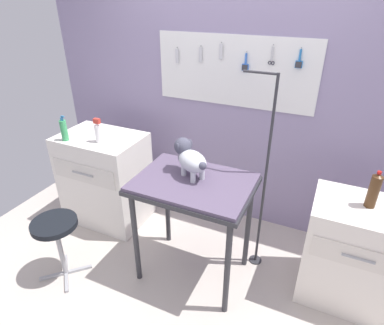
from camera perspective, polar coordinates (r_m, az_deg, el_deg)
name	(u,v)px	position (r m, az deg, el deg)	size (l,w,h in m)	color
ground	(177,298)	(2.82, -2.73, -22.74)	(4.40, 4.00, 0.04)	#BFB4A9
rear_wall_panel	(235,110)	(3.14, 7.63, 9.11)	(4.00, 0.11, 2.30)	#8F82A7
grooming_table	(193,192)	(2.46, 0.24, -5.29)	(0.89, 0.64, 0.92)	#2D2D33
grooming_arm	(263,187)	(2.64, 12.43, -4.20)	(0.29, 0.11, 1.68)	#2D2D33
dog	(190,158)	(2.41, -0.42, 0.84)	(0.36, 0.29, 0.27)	silver
counter_left	(106,178)	(3.42, -14.99, -2.73)	(0.80, 0.58, 0.94)	silver
cabinet_right	(352,253)	(2.80, 26.40, -14.06)	(0.68, 0.54, 0.84)	silver
stool	(56,231)	(2.85, -22.85, -11.13)	(0.36, 0.36, 0.56)	#9E9EA3
pump_bottle_white	(64,130)	(3.19, -21.62, 5.34)	(0.06, 0.06, 0.24)	#3BA45F
detangler_spray	(98,132)	(3.05, -16.16, 5.18)	(0.06, 0.06, 0.23)	white
soda_bottle	(374,190)	(2.51, 29.38, -4.31)	(0.07, 0.07, 0.28)	#4A2E17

